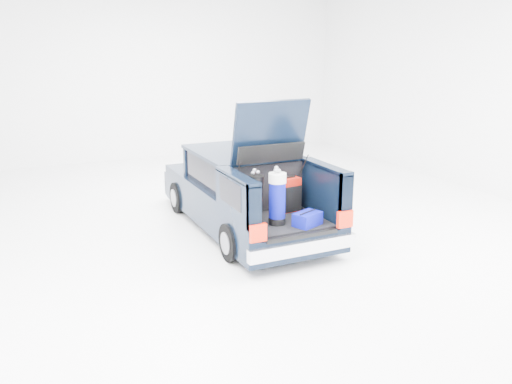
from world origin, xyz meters
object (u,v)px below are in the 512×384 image
red_suitcase (289,195)px  blue_golf_bag (277,198)px  blue_duffel (307,219)px  car (242,192)px  black_golf_bag (255,198)px

red_suitcase → blue_golf_bag: 0.71m
blue_duffel → red_suitcase: bearing=61.2°
car → blue_golf_bag: bearing=-95.0°
blue_golf_bag → black_golf_bag: bearing=133.0°
red_suitcase → blue_duffel: bearing=-103.1°
black_golf_bag → blue_golf_bag: (0.23, -0.30, 0.04)m
car → blue_golf_bag: car is taller
car → blue_golf_bag: size_ratio=5.05×
red_suitcase → black_golf_bag: size_ratio=0.73×
blue_golf_bag → blue_duffel: blue_golf_bag is taller
car → blue_duffel: (0.25, -1.97, 0.03)m
blue_golf_bag → blue_duffel: bearing=-29.2°
car → blue_golf_bag: (-0.15, -1.70, 0.34)m
black_golf_bag → blue_duffel: bearing=-62.6°
blue_duffel → black_golf_bag: bearing=115.3°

